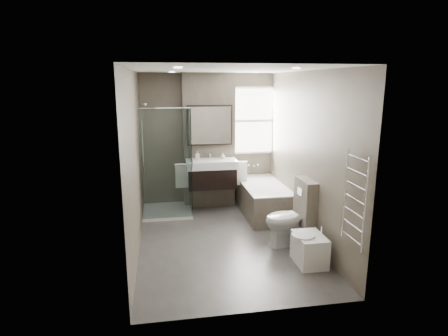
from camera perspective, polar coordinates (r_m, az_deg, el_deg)
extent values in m
cube|color=#44413E|center=(5.99, 0.02, -11.20)|extent=(2.65, 3.85, 0.05)
cube|color=silver|center=(5.47, 0.02, 15.03)|extent=(2.65, 3.85, 0.05)
cube|color=#5F5649|center=(7.46, -2.48, 4.27)|extent=(2.65, 0.05, 2.60)
cube|color=#5F5649|center=(3.76, 4.99, -4.60)|extent=(2.65, 0.05, 2.60)
cube|color=#5F5649|center=(5.52, -13.67, 0.79)|extent=(0.05, 3.85, 2.60)
cube|color=#5F5649|center=(5.94, 12.72, 1.71)|extent=(0.05, 3.85, 2.60)
cube|color=#595246|center=(7.31, -2.33, 4.09)|extent=(1.00, 0.25, 2.60)
cube|color=black|center=(7.10, -1.92, -1.45)|extent=(0.90, 0.45, 0.38)
cube|color=white|center=(7.04, -1.94, 0.64)|extent=(0.95, 0.47, 0.15)
cylinder|color=silver|center=(7.17, -2.13, 1.98)|extent=(0.03, 0.03, 0.12)
cylinder|color=silver|center=(7.11, -2.07, 2.32)|extent=(0.02, 0.12, 0.02)
cube|color=black|center=(7.11, -2.19, 6.53)|extent=(0.86, 0.06, 0.76)
cube|color=white|center=(7.07, -2.15, 6.49)|extent=(0.80, 0.02, 0.70)
cube|color=white|center=(7.01, -6.44, -1.20)|extent=(0.24, 0.06, 0.44)
cube|color=white|center=(7.16, 2.54, -0.84)|extent=(0.24, 0.06, 0.44)
cube|color=white|center=(7.25, -8.63, -6.50)|extent=(0.90, 0.90, 0.06)
cube|color=white|center=(6.54, -8.84, 0.48)|extent=(0.88, 0.01, 1.94)
cube|color=white|center=(7.00, -5.27, 1.40)|extent=(0.01, 0.88, 1.94)
cylinder|color=silver|center=(6.95, -12.27, 2.91)|extent=(0.02, 0.02, 1.00)
cube|color=#595246|center=(7.08, 5.93, -4.80)|extent=(0.75, 1.60, 0.55)
cube|color=white|center=(7.00, 5.98, -2.61)|extent=(0.75, 1.60, 0.03)
cube|color=white|center=(7.02, 5.97, -3.13)|extent=(0.61, 1.42, 0.12)
cube|color=white|center=(7.53, 4.40, 7.21)|extent=(0.98, 0.04, 1.33)
cube|color=white|center=(7.50, 4.45, 7.19)|extent=(0.90, 0.01, 1.25)
cube|color=white|center=(7.50, 4.46, 7.18)|extent=(0.90, 0.01, 0.05)
imported|color=white|center=(5.81, 10.06, -7.66)|extent=(0.86, 0.58, 0.80)
cube|color=#595246|center=(5.89, 12.20, -6.46)|extent=(0.18, 0.55, 1.00)
cube|color=silver|center=(5.76, 11.48, -3.53)|extent=(0.01, 0.16, 0.11)
cube|color=white|center=(5.34, 12.90, -12.01)|extent=(0.37, 0.51, 0.41)
cylinder|color=white|center=(5.22, 11.95, -10.14)|extent=(0.31, 0.31, 0.05)
cylinder|color=silver|center=(5.29, 14.68, -9.07)|extent=(0.02, 0.02, 0.10)
cylinder|color=silver|center=(4.37, 20.76, -5.36)|extent=(0.03, 0.03, 1.10)
cylinder|color=silver|center=(4.75, 17.99, -3.69)|extent=(0.03, 0.03, 1.10)
cube|color=silver|center=(4.56, 19.32, -4.49)|extent=(0.02, 0.46, 1.00)
imported|color=white|center=(7.03, -4.07, 1.92)|extent=(0.08, 0.08, 0.17)
imported|color=white|center=(7.10, -0.18, 1.86)|extent=(0.09, 0.09, 0.12)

